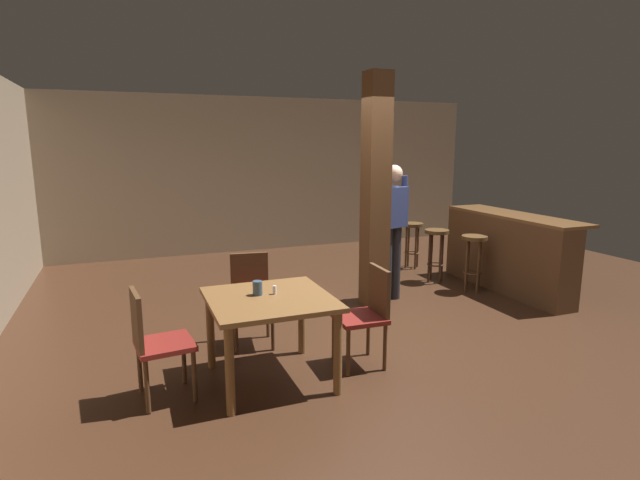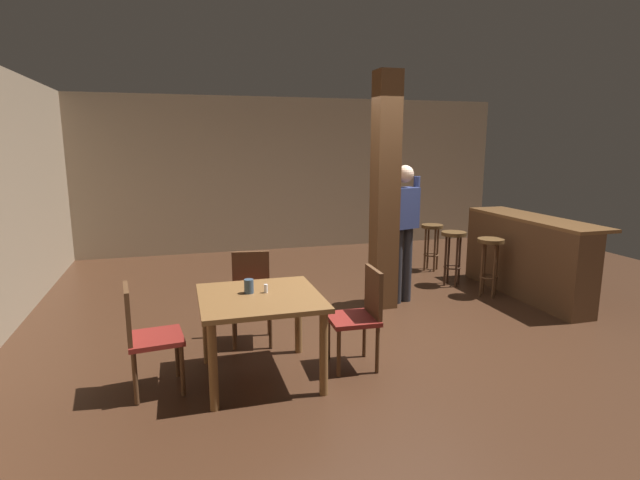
{
  "view_description": "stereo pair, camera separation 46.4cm",
  "coord_description": "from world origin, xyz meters",
  "px_view_note": "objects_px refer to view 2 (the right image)",
  "views": [
    {
      "loc": [
        -2.63,
        -4.55,
        1.99
      ],
      "look_at": [
        -0.85,
        -0.03,
        1.04
      ],
      "focal_mm": 28.0,
      "sensor_mm": 36.0,
      "label": 1
    },
    {
      "loc": [
        -2.19,
        -4.7,
        1.99
      ],
      "look_at": [
        -0.85,
        -0.03,
        1.04
      ],
      "focal_mm": 28.0,
      "sensor_mm": 36.0,
      "label": 2
    }
  ],
  "objects_px": {
    "napkin_cup": "(249,286)",
    "salt_shaker": "(266,289)",
    "chair_west": "(145,333)",
    "bar_stool_mid": "(453,246)",
    "standing_person": "(404,224)",
    "dining_table": "(260,308)",
    "bar_counter": "(525,256)",
    "chair_north": "(251,292)",
    "bar_stool_far": "(432,236)",
    "bar_stool_near": "(490,254)",
    "chair_east": "(361,312)"
  },
  "relations": [
    {
      "from": "napkin_cup",
      "to": "chair_west",
      "type": "bearing_deg",
      "value": -173.6
    },
    {
      "from": "napkin_cup",
      "to": "bar_stool_far",
      "type": "distance_m",
      "value": 4.33
    },
    {
      "from": "bar_stool_near",
      "to": "bar_stool_mid",
      "type": "height_order",
      "value": "bar_stool_near"
    },
    {
      "from": "dining_table",
      "to": "napkin_cup",
      "type": "relative_size",
      "value": 8.29
    },
    {
      "from": "chair_north",
      "to": "chair_east",
      "type": "height_order",
      "value": "same"
    },
    {
      "from": "dining_table",
      "to": "chair_east",
      "type": "bearing_deg",
      "value": -0.9
    },
    {
      "from": "bar_counter",
      "to": "bar_stool_far",
      "type": "xyz_separation_m",
      "value": [
        -0.52,
        1.54,
        0.01
      ]
    },
    {
      "from": "chair_east",
      "to": "standing_person",
      "type": "distance_m",
      "value": 2.03
    },
    {
      "from": "napkin_cup",
      "to": "bar_stool_far",
      "type": "relative_size",
      "value": 0.17
    },
    {
      "from": "chair_north",
      "to": "bar_stool_far",
      "type": "height_order",
      "value": "chair_north"
    },
    {
      "from": "salt_shaker",
      "to": "standing_person",
      "type": "distance_m",
      "value": 2.51
    },
    {
      "from": "standing_person",
      "to": "chair_west",
      "type": "bearing_deg",
      "value": -151.87
    },
    {
      "from": "chair_west",
      "to": "salt_shaker",
      "type": "relative_size",
      "value": 12.16
    },
    {
      "from": "napkin_cup",
      "to": "salt_shaker",
      "type": "height_order",
      "value": "napkin_cup"
    },
    {
      "from": "bar_stool_near",
      "to": "bar_stool_mid",
      "type": "bearing_deg",
      "value": 107.88
    },
    {
      "from": "dining_table",
      "to": "chair_north",
      "type": "height_order",
      "value": "chair_north"
    },
    {
      "from": "chair_west",
      "to": "chair_north",
      "type": "bearing_deg",
      "value": 41.86
    },
    {
      "from": "dining_table",
      "to": "chair_north",
      "type": "xyz_separation_m",
      "value": [
        0.05,
        0.86,
        -0.12
      ]
    },
    {
      "from": "chair_east",
      "to": "bar_counter",
      "type": "height_order",
      "value": "bar_counter"
    },
    {
      "from": "bar_stool_mid",
      "to": "bar_counter",
      "type": "bearing_deg",
      "value": -46.62
    },
    {
      "from": "napkin_cup",
      "to": "salt_shaker",
      "type": "xyz_separation_m",
      "value": [
        0.14,
        -0.03,
        -0.02
      ]
    },
    {
      "from": "dining_table",
      "to": "bar_counter",
      "type": "bearing_deg",
      "value": 20.53
    },
    {
      "from": "chair_north",
      "to": "salt_shaker",
      "type": "relative_size",
      "value": 12.16
    },
    {
      "from": "chair_north",
      "to": "bar_counter",
      "type": "bearing_deg",
      "value": 8.19
    },
    {
      "from": "chair_east",
      "to": "standing_person",
      "type": "bearing_deg",
      "value": 54.16
    },
    {
      "from": "salt_shaker",
      "to": "bar_stool_near",
      "type": "distance_m",
      "value": 3.5
    },
    {
      "from": "salt_shaker",
      "to": "bar_stool_near",
      "type": "xyz_separation_m",
      "value": [
        3.19,
        1.43,
        -0.2
      ]
    },
    {
      "from": "chair_west",
      "to": "bar_counter",
      "type": "xyz_separation_m",
      "value": [
        4.63,
        1.4,
        0.03
      ]
    },
    {
      "from": "salt_shaker",
      "to": "bar_counter",
      "type": "xyz_separation_m",
      "value": [
        3.65,
        1.33,
        -0.24
      ]
    },
    {
      "from": "chair_east",
      "to": "salt_shaker",
      "type": "height_order",
      "value": "chair_east"
    },
    {
      "from": "dining_table",
      "to": "bar_stool_mid",
      "type": "height_order",
      "value": "bar_stool_mid"
    },
    {
      "from": "standing_person",
      "to": "bar_stool_far",
      "type": "xyz_separation_m",
      "value": [
        1.14,
        1.35,
        -0.46
      ]
    },
    {
      "from": "chair_west",
      "to": "bar_stool_mid",
      "type": "height_order",
      "value": "chair_west"
    },
    {
      "from": "salt_shaker",
      "to": "chair_east",
      "type": "bearing_deg",
      "value": -5.09
    },
    {
      "from": "bar_stool_mid",
      "to": "dining_table",
      "type": "bearing_deg",
      "value": -145.77
    },
    {
      "from": "bar_stool_mid",
      "to": "bar_stool_far",
      "type": "bearing_deg",
      "value": 81.41
    },
    {
      "from": "dining_table",
      "to": "standing_person",
      "type": "bearing_deg",
      "value": 37.68
    },
    {
      "from": "bar_counter",
      "to": "bar_stool_near",
      "type": "height_order",
      "value": "bar_counter"
    },
    {
      "from": "dining_table",
      "to": "bar_stool_far",
      "type": "distance_m",
      "value": 4.33
    },
    {
      "from": "dining_table",
      "to": "bar_counter",
      "type": "relative_size",
      "value": 0.47
    },
    {
      "from": "chair_north",
      "to": "chair_west",
      "type": "relative_size",
      "value": 1.0
    },
    {
      "from": "dining_table",
      "to": "bar_stool_near",
      "type": "height_order",
      "value": "bar_stool_near"
    },
    {
      "from": "chair_north",
      "to": "bar_stool_far",
      "type": "distance_m",
      "value": 3.76
    },
    {
      "from": "chair_west",
      "to": "napkin_cup",
      "type": "bearing_deg",
      "value": 6.4
    },
    {
      "from": "bar_stool_mid",
      "to": "standing_person",
      "type": "bearing_deg",
      "value": -153.71
    },
    {
      "from": "chair_west",
      "to": "bar_stool_far",
      "type": "relative_size",
      "value": 1.22
    },
    {
      "from": "chair_west",
      "to": "napkin_cup",
      "type": "xyz_separation_m",
      "value": [
        0.84,
        0.09,
        0.29
      ]
    },
    {
      "from": "dining_table",
      "to": "standing_person",
      "type": "xyz_separation_m",
      "value": [
        2.05,
        1.58,
        0.38
      ]
    },
    {
      "from": "standing_person",
      "to": "bar_counter",
      "type": "height_order",
      "value": "standing_person"
    },
    {
      "from": "chair_west",
      "to": "bar_stool_mid",
      "type": "relative_size",
      "value": 1.16
    }
  ]
}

